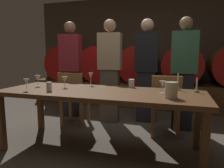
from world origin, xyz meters
TOP-DOWN VIEW (x-y plane):
  - ground_plane at (0.00, 0.00)m, footprint 7.29×7.29m
  - back_wall at (0.00, 3.03)m, footprint 5.61×0.24m
  - barrel_shelf at (0.00, 2.48)m, footprint 5.05×0.90m
  - wine_barrel_far_left at (-1.82, 2.48)m, footprint 0.81×0.94m
  - wine_barrel_left at (-0.92, 2.48)m, footprint 0.81×0.94m
  - wine_barrel_center at (0.00, 2.48)m, footprint 0.81×0.94m
  - wine_barrel_right at (0.92, 2.48)m, footprint 0.81×0.94m
  - dining_table at (-0.04, 0.01)m, footprint 2.42×0.87m
  - chair_left at (-0.77, 0.71)m, footprint 0.43×0.43m
  - chair_right at (0.69, 0.69)m, footprint 0.45×0.45m
  - guest_far_left at (-1.07, 1.20)m, footprint 0.41×0.29m
  - guest_center_left at (-0.26, 1.09)m, footprint 0.40×0.28m
  - guest_center_right at (0.32, 1.29)m, footprint 0.39×0.26m
  - guest_far_right at (0.92, 1.08)m, footprint 0.39×0.25m
  - candle_left at (0.84, 0.36)m, footprint 0.05×0.05m
  - candle_right at (1.05, 0.26)m, footprint 0.05×0.05m
  - pitcher at (0.78, -0.15)m, footprint 0.13×0.13m
  - wine_glass_far_left at (-0.97, 0.10)m, footprint 0.08×0.08m
  - wine_glass_left at (-0.87, -0.24)m, footprint 0.07×0.07m
  - wine_glass_center at (-0.56, 0.10)m, footprint 0.08×0.08m
  - wine_glass_right at (-0.31, 0.39)m, footprint 0.06×0.06m
  - wine_glass_far_right at (0.68, 0.08)m, footprint 0.08×0.08m
  - cup_left at (-0.59, -0.20)m, footprint 0.06×0.06m
  - cup_right at (0.26, 0.39)m, footprint 0.08×0.08m

SIDE VIEW (x-z plane):
  - ground_plane at x=0.00m, z-range 0.00..0.00m
  - barrel_shelf at x=0.00m, z-range 0.00..0.54m
  - chair_left at x=-0.77m, z-range 0.05..0.93m
  - chair_right at x=0.69m, z-range 0.05..0.93m
  - dining_table at x=-0.04m, z-range 0.30..1.04m
  - candle_right at x=1.05m, z-range 0.69..0.88m
  - cup_right at x=0.26m, z-range 0.74..0.84m
  - cup_left at x=-0.59m, z-range 0.74..0.85m
  - candle_left at x=0.84m, z-range 0.69..0.91m
  - pitcher at x=0.78m, z-range 0.74..0.90m
  - wine_glass_left at x=-0.87m, z-range 0.77..0.91m
  - wine_glass_far_right at x=0.68m, z-range 0.77..0.91m
  - wine_glass_center at x=-0.56m, z-range 0.77..0.91m
  - wine_glass_far_left at x=-0.97m, z-range 0.77..0.92m
  - wine_glass_right at x=-0.31m, z-range 0.78..0.95m
  - guest_far_right at x=0.92m, z-range 0.02..1.73m
  - guest_center_left at x=-0.26m, z-range 0.02..1.76m
  - guest_center_right at x=0.32m, z-range 0.03..1.78m
  - guest_far_left at x=-1.07m, z-range 0.03..1.78m
  - wine_barrel_far_left at x=-1.82m, z-range 0.53..1.34m
  - wine_barrel_left at x=-0.92m, z-range 0.53..1.34m
  - wine_barrel_center at x=0.00m, z-range 0.53..1.34m
  - wine_barrel_right at x=0.92m, z-range 0.53..1.34m
  - back_wall at x=0.00m, z-range 0.00..2.55m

